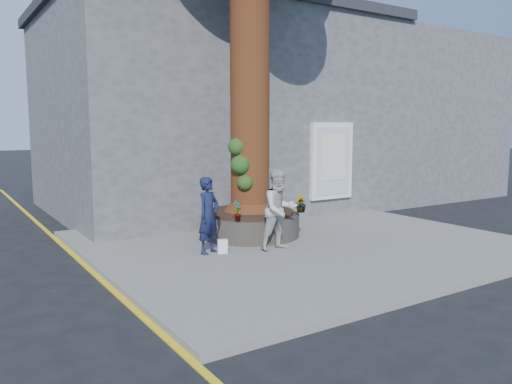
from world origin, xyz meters
TOP-DOWN VIEW (x-y plane):
  - ground at (0.00, 0.00)m, footprint 120.00×120.00m
  - pavement at (1.50, 1.00)m, footprint 9.00×8.00m
  - yellow_line at (-3.05, 1.00)m, footprint 0.10×30.00m
  - stone_shop at (2.50, 7.20)m, footprint 10.30×8.30m
  - neighbour_shop at (10.50, 7.20)m, footprint 6.00×8.00m
  - planter at (0.80, 2.00)m, footprint 2.30×2.30m
  - man at (-0.79, 1.05)m, footprint 0.67×0.58m
  - woman at (0.59, 0.51)m, footprint 0.83×0.65m
  - shopping_bag at (-0.56, 0.89)m, footprint 0.23×0.18m
  - plant_a at (-0.05, 1.15)m, footprint 0.25×0.20m
  - plant_b at (1.65, 1.15)m, footprint 0.30×0.30m
  - plant_c at (1.62, 1.15)m, footprint 0.25×0.25m
  - plant_d at (1.65, 1.15)m, footprint 0.34×0.35m

SIDE VIEW (x-z plane):
  - ground at x=0.00m, z-range 0.00..0.00m
  - yellow_line at x=-3.05m, z-range 0.00..0.01m
  - pavement at x=1.50m, z-range 0.00..0.12m
  - shopping_bag at x=-0.56m, z-range 0.12..0.40m
  - planter at x=0.80m, z-range 0.11..0.71m
  - plant_d at x=1.65m, z-range 0.72..1.02m
  - plant_c at x=1.62m, z-range 0.72..1.05m
  - man at x=-0.79m, z-range 0.12..1.67m
  - plant_b at x=1.65m, z-range 0.72..1.12m
  - plant_a at x=-0.05m, z-range 0.72..1.13m
  - woman at x=0.59m, z-range 0.12..1.81m
  - neighbour_shop at x=10.50m, z-range 0.00..6.00m
  - stone_shop at x=2.50m, z-range 0.01..6.31m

